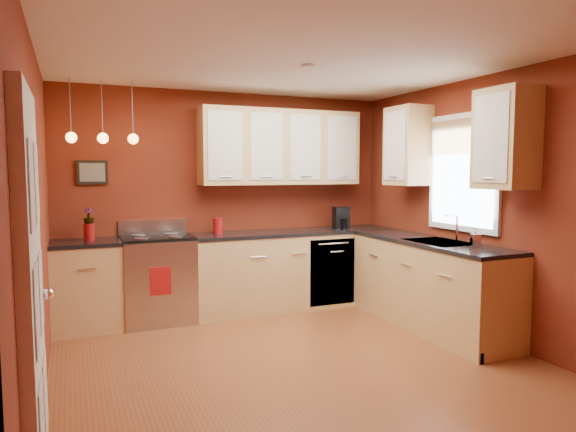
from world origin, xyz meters
name	(u,v)px	position (x,y,z in m)	size (l,w,h in m)	color
floor	(301,365)	(0.00, 0.00, 0.00)	(4.20, 4.20, 0.00)	brown
ceiling	(302,56)	(0.00, 0.00, 2.60)	(4.00, 4.20, 0.02)	silver
wall_back	(230,201)	(0.00, 2.10, 1.30)	(4.00, 0.02, 2.60)	maroon
wall_front	(491,250)	(0.00, -2.10, 1.30)	(4.00, 0.02, 2.60)	maroon
wall_left	(37,224)	(-2.00, 0.00, 1.30)	(0.02, 4.20, 2.60)	maroon
wall_right	(485,208)	(2.00, 0.00, 1.30)	(0.02, 4.20, 2.60)	maroon
base_cabinets_back_left	(87,287)	(-1.65, 1.80, 0.45)	(0.70, 0.60, 0.90)	tan
base_cabinets_back_right	(295,270)	(0.73, 1.80, 0.45)	(2.54, 0.60, 0.90)	tan
base_cabinets_right	(429,286)	(1.70, 0.45, 0.45)	(0.60, 2.10, 0.90)	tan
counter_back_left	(86,243)	(-1.65, 1.80, 0.92)	(0.70, 0.62, 0.04)	black
counter_back_right	(295,232)	(0.73, 1.80, 0.92)	(2.54, 0.62, 0.04)	black
counter_right	(430,242)	(1.70, 0.45, 0.92)	(0.62, 2.10, 0.04)	black
gas_range	(158,279)	(-0.92, 1.80, 0.48)	(0.76, 0.64, 1.11)	#B2B1B6
dishwasher_front	(332,272)	(1.10, 1.51, 0.45)	(0.60, 0.02, 0.80)	#B2B1B6
sink	(440,244)	(1.70, 0.30, 0.92)	(0.50, 0.70, 0.33)	gray
window	(463,169)	(1.97, 0.30, 1.69)	(0.06, 1.02, 1.22)	white
door_left_wall	(32,305)	(-1.97, -1.20, 1.03)	(0.12, 0.82, 2.05)	white
upper_cabinets_back	(281,147)	(0.60, 1.93, 1.95)	(2.00, 0.35, 0.90)	tan
upper_cabinets_right	(451,143)	(1.82, 0.32, 1.95)	(0.35, 1.95, 0.90)	tan
wall_picture	(92,172)	(-1.55, 2.08, 1.65)	(0.32, 0.03, 0.26)	black
pendant_lights	(103,137)	(-1.45, 1.75, 2.01)	(0.71, 0.11, 0.66)	gray
red_canister	(218,226)	(-0.21, 1.88, 1.03)	(0.12, 0.12, 0.18)	maroon
red_vase	(89,232)	(-1.61, 1.84, 1.03)	(0.11, 0.11, 0.18)	maroon
flowers	(89,216)	(-1.61, 1.84, 1.19)	(0.11, 0.11, 0.19)	maroon
coffee_maker	(341,218)	(1.38, 1.80, 1.06)	(0.21, 0.20, 0.27)	black
soap_pump	(476,237)	(1.79, -0.11, 1.03)	(0.08, 0.09, 0.19)	white
dish_towel	(161,281)	(-0.94, 1.47, 0.52)	(0.22, 0.01, 0.29)	maroon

